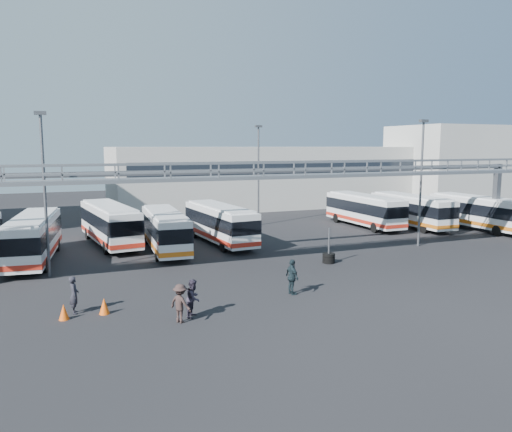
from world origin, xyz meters
name	(u,v)px	position (x,y,z in m)	size (l,w,h in m)	color
ground	(336,282)	(0.00, 0.00, 0.00)	(140.00, 140.00, 0.00)	black
gantry	(294,184)	(0.00, 5.87, 5.51)	(51.40, 5.15, 7.10)	gray
warehouse	(268,176)	(12.00, 38.00, 4.00)	(42.00, 14.00, 8.00)	#9E9E99
building_right	(447,164)	(38.00, 32.00, 5.50)	(14.00, 12.00, 11.00)	#B2B2AD
light_pole_left	(44,185)	(-16.00, 8.00, 5.73)	(0.70, 0.35, 10.21)	#4C4F54
light_pole_mid	(421,176)	(12.00, 7.00, 5.73)	(0.70, 0.35, 10.21)	#4C4F54
light_pole_back	(258,170)	(4.00, 22.00, 5.73)	(0.70, 0.35, 10.21)	#4C4F54
bus_1	(34,237)	(-16.97, 12.61, 1.83)	(3.82, 11.09, 3.30)	silver
bus_2	(110,223)	(-11.37, 16.92, 1.86)	(3.92, 11.32, 3.37)	silver
bus_3	(165,229)	(-7.65, 12.77, 1.74)	(3.02, 10.51, 3.15)	silver
bus_4	(220,222)	(-2.75, 14.14, 1.79)	(3.24, 10.78, 3.23)	silver
bus_7	(364,209)	(13.48, 16.98, 1.80)	(2.50, 10.73, 3.26)	silver
bus_8	(411,210)	(17.70, 14.94, 1.80)	(2.73, 10.75, 3.25)	silver
bus_9	(478,211)	(22.78, 11.35, 1.81)	(2.58, 10.79, 3.27)	silver
pedestrian_a	(74,295)	(-14.83, -0.05, 0.93)	(0.68, 0.45, 1.86)	black
pedestrian_b	(193,298)	(-9.55, -2.70, 0.92)	(0.89, 0.69, 1.83)	#2A2432
pedestrian_c	(180,303)	(-10.32, -3.25, 0.91)	(1.18, 0.68, 1.82)	#2F211F
pedestrian_d	(292,277)	(-3.58, -1.25, 0.99)	(1.16, 0.48, 1.97)	black
cone_left	(104,306)	(-13.49, -0.69, 0.40)	(0.50, 0.50, 0.80)	#E8520C
cone_right	(64,312)	(-15.34, -0.81, 0.38)	(0.48, 0.48, 0.76)	#E8520C
tire_stack	(329,257)	(2.11, 4.50, 0.42)	(0.87, 0.87, 2.48)	black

